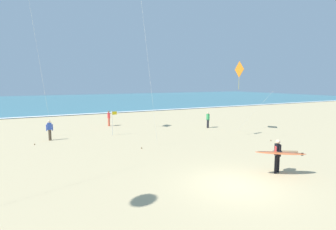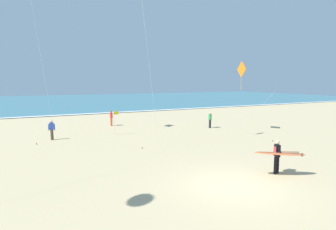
# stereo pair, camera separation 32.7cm
# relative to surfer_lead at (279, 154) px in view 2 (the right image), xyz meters

# --- Properties ---
(ground_plane) EXTENTS (160.00, 160.00, 0.00)m
(ground_plane) POSITION_rel_surfer_lead_xyz_m (-2.88, -0.16, -1.05)
(ground_plane) COLOR tan
(ocean_water) EXTENTS (160.00, 60.00, 0.08)m
(ocean_water) POSITION_rel_surfer_lead_xyz_m (-2.88, 59.72, -1.01)
(ocean_water) COLOR teal
(ocean_water) RESTS_ON ground
(shoreline_foam) EXTENTS (160.00, 0.94, 0.01)m
(shoreline_foam) POSITION_rel_surfer_lead_xyz_m (-2.88, 30.02, -0.97)
(shoreline_foam) COLOR white
(shoreline_foam) RESTS_ON ocean_water
(surfer_lead) EXTENTS (2.53, 1.59, 1.71)m
(surfer_lead) POSITION_rel_surfer_lead_xyz_m (0.00, 0.00, 0.00)
(surfer_lead) COLOR black
(surfer_lead) RESTS_ON ground
(kite_diamond_amber_mid) EXTENTS (1.01, 5.42, 6.41)m
(kite_diamond_amber_mid) POSITION_rel_surfer_lead_xyz_m (6.57, 10.14, 4.47)
(kite_diamond_amber_mid) COLOR orange
(kite_diamond_amber_mid) RESTS_ON ground
(bystander_red_top) EXTENTS (0.22, 0.50, 1.59)m
(bystander_red_top) POSITION_rel_surfer_lead_xyz_m (-3.25, 18.58, -0.24)
(bystander_red_top) COLOR #D8593F
(bystander_red_top) RESTS_ON ground
(bystander_blue_top) EXTENTS (0.50, 0.22, 1.59)m
(bystander_blue_top) POSITION_rel_surfer_lead_xyz_m (-9.28, 13.88, -0.24)
(bystander_blue_top) COLOR #4C3D2D
(bystander_blue_top) RESTS_ON ground
(bystander_green_top) EXTENTS (0.22, 0.50, 1.59)m
(bystander_green_top) POSITION_rel_surfer_lead_xyz_m (5.12, 12.87, -0.24)
(bystander_green_top) COLOR black
(bystander_green_top) RESTS_ON ground
(lifeguard_flag) EXTENTS (0.44, 0.05, 2.10)m
(lifeguard_flag) POSITION_rel_surfer_lead_xyz_m (-4.30, 13.62, 0.21)
(lifeguard_flag) COLOR silver
(lifeguard_flag) RESTS_ON ground
(driftwood_log) EXTENTS (1.39, 0.96, 0.17)m
(driftwood_log) POSITION_rel_surfer_lead_xyz_m (3.73, 2.62, -0.97)
(driftwood_log) COLOR #846B4C
(driftwood_log) RESTS_ON ground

